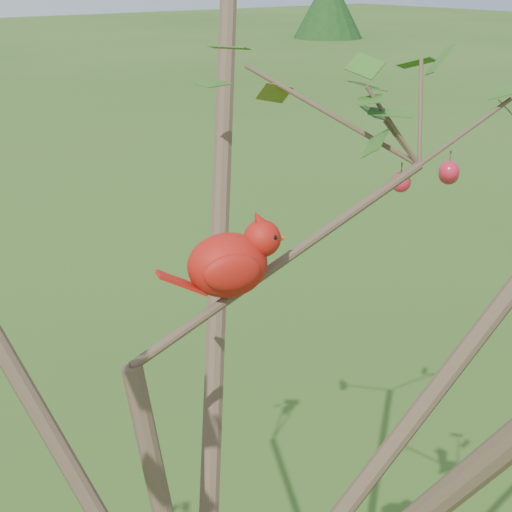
{
  "coord_description": "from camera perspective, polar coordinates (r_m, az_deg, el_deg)",
  "views": [
    {
      "loc": [
        -0.57,
        -0.9,
        2.55
      ],
      "look_at": [
        0.18,
        0.07,
        2.1
      ],
      "focal_mm": 55.0,
      "sensor_mm": 36.0,
      "label": 1
    }
  ],
  "objects": [
    {
      "name": "crabapple_tree",
      "position": [
        1.15,
        -3.19,
        -1.77
      ],
      "size": [
        2.35,
        2.05,
        2.95
      ],
      "color": "#3C2A20",
      "rests_on": "ground"
    },
    {
      "name": "cardinal",
      "position": [
        1.3,
        -1.77,
        -0.39
      ],
      "size": [
        0.22,
        0.14,
        0.16
      ],
      "rotation": [
        0.0,
        0.0,
        -0.32
      ],
      "color": "red",
      "rests_on": "ground"
    }
  ]
}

